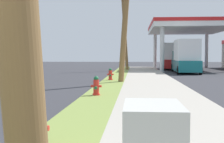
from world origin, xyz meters
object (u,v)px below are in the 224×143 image
truck_teal_on_apron (186,57)px  fire_hydrant_second (96,87)px  fire_hydrant_third (110,75)px  utility_pole_midground (126,2)px  truck_red_at_forecourt (170,57)px  car_navy_by_near_pump (186,62)px  fire_hydrant_nearest (36,129)px  utility_pole_background (125,31)px

truck_teal_on_apron → fire_hydrant_second: bearing=-109.8°
fire_hydrant_third → truck_teal_on_apron: 11.99m
utility_pole_midground → truck_red_at_forecourt: (4.75, 19.47, -3.19)m
car_navy_by_near_pump → truck_teal_on_apron: 14.46m
fire_hydrant_second → car_navy_by_near_pump: (8.67, 31.76, 0.28)m
fire_hydrant_second → truck_red_at_forecourt: truck_red_at_forecourt is taller
fire_hydrant_nearest → fire_hydrant_second: same height
utility_pole_background → truck_red_at_forecourt: utility_pole_background is taller
truck_red_at_forecourt → fire_hydrant_third: bearing=-108.0°
fire_hydrant_nearest → fire_hydrant_third: same height
fire_hydrant_second → truck_teal_on_apron: size_ratio=0.12×
fire_hydrant_second → car_navy_by_near_pump: 32.92m
truck_red_at_forecourt → truck_teal_on_apron: (0.55, -7.73, 0.00)m
fire_hydrant_nearest → fire_hydrant_third: bearing=89.7°
fire_hydrant_third → truck_red_at_forecourt: truck_red_at_forecourt is taller
utility_pole_background → fire_hydrant_second: bearing=-91.1°
fire_hydrant_nearest → truck_red_at_forecourt: size_ratio=0.12×
utility_pole_background → truck_red_at_forecourt: size_ratio=1.26×
fire_hydrant_nearest → fire_hydrant_third: 14.20m
fire_hydrant_nearest → utility_pole_background: bearing=88.9°
fire_hydrant_nearest → car_navy_by_near_pump: bearing=77.2°
fire_hydrant_second → utility_pole_midground: utility_pole_midground is taller
fire_hydrant_second → truck_teal_on_apron: (6.29, 17.52, 1.04)m
fire_hydrant_second → car_navy_by_near_pump: car_navy_by_near_pump is taller
utility_pole_background → car_navy_by_near_pump: (8.25, 10.42, -3.56)m
fire_hydrant_nearest → utility_pole_midground: utility_pole_midground is taller
fire_hydrant_nearest → truck_teal_on_apron: 25.18m
fire_hydrant_second → utility_pole_midground: bearing=80.2°
fire_hydrant_third → truck_teal_on_apron: size_ratio=0.12×
car_navy_by_near_pump → truck_red_at_forecourt: size_ratio=0.70×
car_navy_by_near_pump → truck_teal_on_apron: bearing=-99.5°
fire_hydrant_nearest → truck_teal_on_apron: bearing=75.2°
utility_pole_midground → truck_teal_on_apron: (5.30, 11.74, -3.19)m
utility_pole_background → car_navy_by_near_pump: size_ratio=1.80×
utility_pole_midground → truck_teal_on_apron: 13.27m
fire_hydrant_second → utility_pole_background: (0.42, 21.34, 3.83)m
fire_hydrant_nearest → utility_pole_midground: (1.11, 12.58, 4.23)m
fire_hydrant_third → utility_pole_background: size_ratio=0.09×
utility_pole_background → truck_red_at_forecourt: bearing=36.3°
fire_hydrant_second → utility_pole_midground: (0.99, 5.78, 4.23)m
car_navy_by_near_pump → fire_hydrant_second: bearing=-105.3°
utility_pole_midground → fire_hydrant_nearest: bearing=-95.0°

